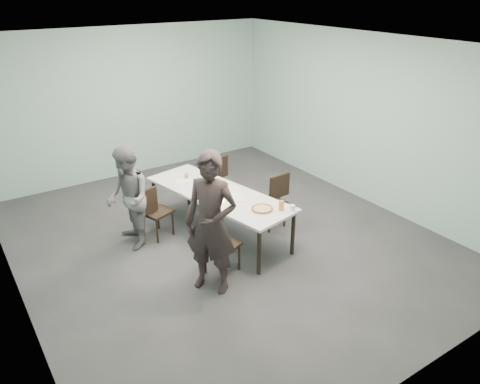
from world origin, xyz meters
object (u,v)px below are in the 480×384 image
diner_far (128,198)px  tealight (223,194)px  chair_near_left (218,243)px  amber_tumbler (186,176)px  table (218,196)px  chair_near_right (274,197)px  diner_near (211,224)px  chair_far_left (153,209)px  water_tumbler (292,208)px  side_plate (243,199)px  chair_far_right (216,179)px  pizza (262,209)px  beer_glass (281,206)px

diner_far → tealight: bearing=70.0°
chair_near_left → amber_tumbler: 1.82m
table → chair_near_left: 1.14m
chair_near_right → diner_near: (-1.77, -0.96, 0.46)m
diner_near → chair_near_left: bearing=96.5°
chair_near_left → chair_far_left: size_ratio=1.00×
chair_far_left → chair_near_right: bearing=-39.4°
chair_far_left → diner_far: 0.48m
chair_near_left → diner_near: diner_near is taller
tealight → amber_tumbler: (-0.14, 0.93, 0.02)m
table → water_tumbler: (0.55, -1.14, 0.10)m
chair_near_right → amber_tumbler: bearing=-46.7°
amber_tumbler → water_tumbler: bearing=-70.2°
chair_far_left → side_plate: (1.08, -0.92, 0.25)m
chair_far_right → diner_far: (-1.86, -0.52, 0.29)m
chair_far_right → pizza: bearing=59.2°
table → amber_tumbler: 0.81m
tealight → chair_near_right: bearing=-3.7°
chair_near_left → beer_glass: bearing=-25.3°
chair_near_left → diner_far: bearing=95.3°
table → pizza: 0.91m
chair_far_right → side_plate: size_ratio=4.83×
side_plate → beer_glass: size_ratio=1.20×
side_plate → chair_near_left: bearing=-145.2°
chair_near_left → tealight: chair_near_left is taller
tealight → pizza: bearing=-74.5°
chair_far_left → water_tumbler: size_ratio=9.67×
chair_near_right → water_tumbler: size_ratio=9.67×
chair_near_left → side_plate: size_ratio=4.83×
chair_far_left → diner_near: (0.10, -1.66, 0.46)m
chair_far_right → amber_tumbler: bearing=-3.3°
table → chair_near_right: chair_near_right is taller
chair_near_right → diner_near: bearing=24.0°
chair_far_left → chair_far_right: 1.56m
pizza → diner_far: bearing=137.6°
chair_far_right → pizza: chair_far_right is taller
diner_near → pizza: size_ratio=5.66×
diner_far → tealight: size_ratio=28.39×
chair_near_left → beer_glass: size_ratio=5.80×
amber_tumbler → chair_near_left: bearing=-104.3°
chair_near_left → amber_tumbler: (0.44, 1.75, 0.29)m
tealight → amber_tumbler: 0.95m
diner_far → table: bearing=75.5°
chair_far_right → beer_glass: bearing=66.3°
table → chair_near_left: bearing=-121.6°
table → chair_far_left: size_ratio=3.13×
chair_near_right → water_tumbler: 1.06m
side_plate → chair_far_right: bearing=74.5°
tealight → chair_far_right: bearing=63.7°
chair_near_right → amber_tumbler: chair_near_right is taller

